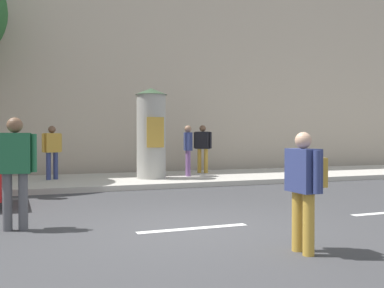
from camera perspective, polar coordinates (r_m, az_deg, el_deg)
The scene contains 10 objects.
ground_plane at distance 6.94m, azimuth 0.19°, elevation -10.91°, with size 80.00×80.00×0.00m, color #38383A.
sidewalk_curb at distance 13.62m, azimuth -10.63°, elevation -4.73°, with size 36.00×4.00×0.15m, color #B2ADA3.
lane_markings at distance 6.94m, azimuth 0.19°, elevation -10.87°, with size 25.80×0.16×0.01m.
building_backdrop at distance 18.87m, azimuth -13.53°, elevation 12.45°, with size 36.00×5.00×10.37m, color #B7A893.
poster_column at distance 13.45m, azimuth -5.30°, elevation 1.47°, with size 0.97×0.97×2.75m.
pedestrian_with_bag at distance 5.58m, azimuth 14.40°, elevation -4.71°, with size 0.38×0.64×1.49m.
pedestrian_in_red_top at distance 7.22m, azimuth -21.92°, elevation -2.25°, with size 0.63×0.42×1.72m.
pedestrian_with_backpack at distance 15.37m, azimuth 1.39°, elevation -0.07°, with size 0.52×0.51×1.67m.
pedestrian_near_pole at distance 13.66m, azimuth -17.68°, elevation -0.50°, with size 0.59×0.41×1.59m.
pedestrian_tallest at distance 14.14m, azimuth -0.52°, elevation -0.29°, with size 0.35×0.63×1.63m.
Camera 1 is at (-2.47, -6.33, 1.44)m, focal length 41.18 mm.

